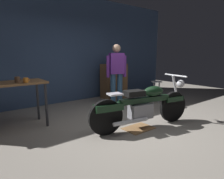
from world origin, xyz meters
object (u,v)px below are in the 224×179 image
object	(u,v)px
person_standing	(116,72)
wooden_dresser	(114,81)
shop_stool	(156,86)
motorcycle	(143,105)
mug_brown_stoneware	(17,79)
mug_orange_travel	(26,80)

from	to	relation	value
person_standing	wooden_dresser	xyz separation A→B (m)	(0.53, 0.77, -0.38)
shop_stool	wooden_dresser	size ratio (longest dim) A/B	0.58
motorcycle	mug_brown_stoneware	xyz separation A→B (m)	(-1.89, 1.39, 0.50)
mug_orange_travel	shop_stool	bearing A→B (deg)	-2.30
motorcycle	person_standing	bearing A→B (deg)	79.09
motorcycle	mug_orange_travel	distance (m)	2.22
shop_stool	mug_orange_travel	bearing A→B (deg)	177.70
person_standing	mug_orange_travel	distance (m)	2.49
mug_brown_stoneware	mug_orange_travel	world-z (taller)	mug_brown_stoneware
motorcycle	person_standing	size ratio (longest dim) A/B	1.29
motorcycle	shop_stool	bearing A→B (deg)	43.95
person_standing	mug_brown_stoneware	distance (m)	2.58
motorcycle	mug_brown_stoneware	world-z (taller)	mug_brown_stoneware
shop_stool	mug_brown_stoneware	xyz separation A→B (m)	(-3.61, 0.29, 0.45)
motorcycle	wooden_dresser	xyz separation A→B (m)	(1.21, 2.41, 0.10)
wooden_dresser	mug_orange_travel	xyz separation A→B (m)	(-2.98, -1.17, 0.40)
shop_stool	mug_brown_stoneware	world-z (taller)	mug_brown_stoneware
person_standing	motorcycle	bearing A→B (deg)	88.04
shop_stool	mug_orange_travel	xyz separation A→B (m)	(-3.50, 0.14, 0.45)
wooden_dresser	shop_stool	bearing A→B (deg)	-68.40
motorcycle	person_standing	world-z (taller)	person_standing
person_standing	mug_orange_travel	size ratio (longest dim) A/B	14.21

